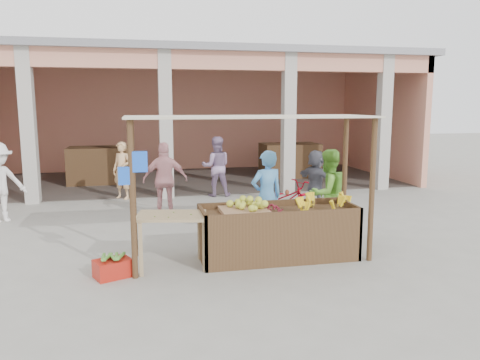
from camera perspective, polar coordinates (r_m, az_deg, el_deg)
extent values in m
plane|color=gray|center=(7.92, 1.08, -9.69)|extent=(60.00, 60.00, 0.00)
cube|color=tan|center=(18.79, -6.97, 7.40)|extent=(14.00, 0.20, 4.00)
cube|color=tan|center=(18.01, 16.56, 7.01)|extent=(0.20, 6.00, 4.00)
cube|color=tan|center=(13.12, -4.72, 14.35)|extent=(14.00, 0.30, 0.50)
cube|color=gray|center=(15.97, -6.13, 14.66)|extent=(14.40, 6.40, 0.20)
cube|color=#ABA59D|center=(13.25, -24.40, 5.94)|extent=(0.35, 0.35, 4.00)
cube|color=#ABA59D|center=(12.98, -9.03, 6.59)|extent=(0.35, 0.35, 4.00)
cube|color=#ABA59D|center=(13.63, 5.92, 6.77)|extent=(0.35, 0.35, 4.00)
cube|color=#ABA59D|center=(14.84, 17.08, 6.61)|extent=(0.35, 0.35, 4.00)
cube|color=#513720|center=(15.97, -16.68, 1.73)|extent=(2.00, 1.20, 1.20)
cube|color=#513720|center=(16.76, 6.08, 2.40)|extent=(2.00, 1.20, 1.20)
cube|color=#513720|center=(7.93, 4.63, -6.67)|extent=(2.60, 0.95, 0.80)
cylinder|color=#513720|center=(6.99, -12.96, -2.51)|extent=(0.09, 0.09, 2.35)
cylinder|color=#513720|center=(7.90, 15.80, -1.29)|extent=(0.09, 0.09, 2.35)
cylinder|color=#513720|center=(8.02, -12.88, -1.02)|extent=(0.09, 0.09, 2.35)
cylinder|color=#513720|center=(8.82, 12.62, -0.09)|extent=(0.09, 0.09, 2.35)
cube|color=beige|center=(7.59, 1.37, 7.73)|extent=(4.00, 1.35, 0.03)
cube|color=blue|center=(6.90, -12.13, 2.21)|extent=(0.22, 0.08, 0.30)
cube|color=blue|center=(6.93, -13.90, 0.50)|extent=(0.18, 0.07, 0.26)
cube|color=#986F4E|center=(7.74, 0.49, -3.76)|extent=(0.78, 0.67, 0.06)
ellipsoid|color=gold|center=(7.72, 0.49, -3.02)|extent=(0.66, 0.58, 0.14)
ellipsoid|color=maroon|center=(7.79, 3.88, -3.40)|extent=(0.43, 0.35, 0.14)
cube|color=tan|center=(7.42, -8.40, -4.33)|extent=(1.18, 0.90, 0.04)
cube|color=tan|center=(7.23, -12.01, -8.35)|extent=(0.06, 0.06, 0.82)
cube|color=tan|center=(7.29, -4.34, -8.02)|extent=(0.06, 0.06, 0.82)
cube|color=tan|center=(7.81, -12.04, -7.02)|extent=(0.06, 0.06, 0.82)
cube|color=tan|center=(7.87, -4.96, -6.73)|extent=(0.06, 0.06, 0.82)
cube|color=#AC1E12|center=(7.39, -15.25, -10.34)|extent=(0.62, 0.55, 0.27)
ellipsoid|color=maroon|center=(13.40, 5.77, -0.51)|extent=(0.47, 0.47, 0.64)
ellipsoid|color=maroon|center=(13.56, 7.19, -0.41)|extent=(0.47, 0.47, 0.64)
ellipsoid|color=maroon|center=(13.75, 6.12, -0.26)|extent=(0.47, 0.47, 0.64)
imported|color=#4E98DB|center=(8.74, 3.27, -1.65)|extent=(0.78, 0.64, 1.85)
imported|color=#66B134|center=(9.20, 10.65, -1.36)|extent=(0.99, 0.75, 1.81)
imported|color=#920212|center=(10.45, 5.43, -2.49)|extent=(1.19, 1.85, 0.91)
imported|color=#CE898D|center=(10.81, -9.11, 0.32)|extent=(1.12, 0.65, 1.84)
imported|color=#4A4B55|center=(11.78, 9.22, 0.30)|extent=(1.10, 1.53, 1.54)
imported|color=#DFAD75|center=(13.13, -14.18, 1.27)|extent=(0.76, 0.73, 1.64)
imported|color=#9578A0|center=(13.16, -2.92, 2.00)|extent=(0.95, 0.61, 1.84)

